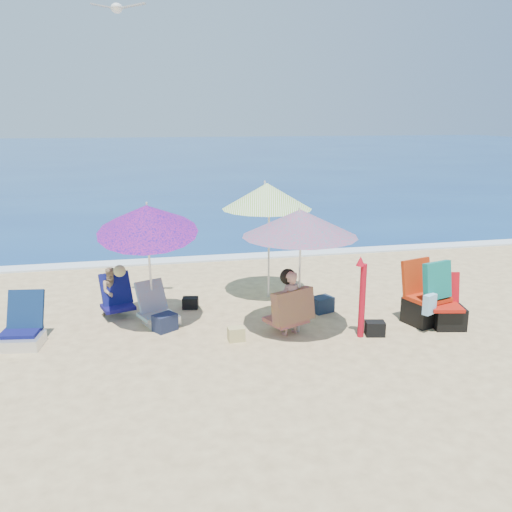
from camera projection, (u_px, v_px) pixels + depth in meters
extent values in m
plane|color=#D8BC84|center=(291.00, 346.00, 7.71)|extent=(120.00, 120.00, 0.00)
cube|color=navy|center=(158.00, 153.00, 50.29)|extent=(120.00, 80.00, 0.12)
cube|color=white|center=(231.00, 257.00, 12.53)|extent=(120.00, 0.50, 0.04)
cylinder|color=silver|center=(300.00, 276.00, 8.02)|extent=(0.03, 0.03, 1.77)
cone|color=#ED1F50|center=(300.00, 223.00, 7.77)|extent=(1.81, 1.81, 0.40)
cylinder|color=white|center=(299.00, 211.00, 7.68)|extent=(0.03, 0.03, 0.11)
cylinder|color=silver|center=(269.00, 246.00, 9.59)|extent=(0.04, 0.04, 1.93)
cone|color=#6BB91C|center=(267.00, 196.00, 9.41)|extent=(1.90, 1.90, 0.46)
cylinder|color=white|center=(265.00, 184.00, 9.38)|extent=(0.04, 0.04, 0.12)
cylinder|color=silver|center=(150.00, 269.00, 8.43)|extent=(0.08, 0.46, 1.71)
cone|color=#A91870|center=(147.00, 219.00, 8.04)|extent=(1.67, 1.73, 0.79)
cylinder|color=silver|center=(147.00, 206.00, 7.99)|extent=(0.03, 0.06, 0.12)
cylinder|color=#B10C1D|center=(362.00, 301.00, 7.92)|extent=(0.11, 0.11, 1.12)
cone|color=#B00C1E|center=(361.00, 261.00, 7.76)|extent=(0.16, 0.16, 0.14)
cube|color=#0D104A|center=(21.00, 332.00, 7.74)|extent=(0.57, 0.52, 0.06)
cube|color=#0C2245|center=(26.00, 309.00, 7.88)|extent=(0.55, 0.37, 0.54)
cube|color=silver|center=(23.00, 341.00, 7.67)|extent=(0.59, 0.54, 0.16)
cube|color=#C66F45|center=(155.00, 315.00, 8.46)|extent=(0.58, 0.55, 0.06)
cube|color=#C46845|center=(151.00, 296.00, 8.60)|extent=(0.53, 0.43, 0.49)
cube|color=silver|center=(161.00, 320.00, 8.51)|extent=(0.61, 0.58, 0.15)
cube|color=#A8170C|center=(445.00, 307.00, 8.26)|extent=(0.56, 0.52, 0.05)
cube|color=#B30C15|center=(444.00, 287.00, 8.42)|extent=(0.50, 0.23, 0.48)
cube|color=black|center=(448.00, 317.00, 8.36)|extent=(0.54, 0.50, 0.34)
cube|color=#B4280C|center=(428.00, 298.00, 8.45)|extent=(0.70, 0.66, 0.06)
cube|color=#B22E0C|center=(416.00, 277.00, 8.60)|extent=(0.59, 0.32, 0.57)
cube|color=black|center=(424.00, 311.00, 8.54)|extent=(0.67, 0.63, 0.41)
cube|color=#097B5F|center=(437.00, 280.00, 8.23)|extent=(0.54, 0.32, 0.58)
cube|color=#8DC3E2|center=(430.00, 304.00, 8.08)|extent=(0.25, 0.19, 0.31)
imported|color=#AD7568|center=(290.00, 303.00, 8.02)|extent=(0.42, 0.36, 0.99)
cube|color=#4E0F6F|center=(286.00, 320.00, 8.17)|extent=(0.69, 0.66, 0.07)
cube|color=#470D61|center=(293.00, 306.00, 8.00)|extent=(0.72, 0.49, 0.50)
sphere|color=black|center=(288.00, 277.00, 8.02)|extent=(0.24, 0.24, 0.24)
imported|color=tan|center=(112.00, 291.00, 8.88)|extent=(0.46, 0.41, 0.80)
cube|color=#110E4F|center=(118.00, 307.00, 8.80)|extent=(0.59, 0.55, 0.06)
cube|color=#0D114E|center=(116.00, 289.00, 8.89)|extent=(0.55, 0.41, 0.52)
sphere|color=tan|center=(120.00, 271.00, 8.60)|extent=(0.20, 0.20, 0.20)
cube|color=#1A2039|center=(165.00, 322.00, 8.25)|extent=(0.41, 0.38, 0.26)
cube|color=black|center=(190.00, 303.00, 9.23)|extent=(0.30, 0.24, 0.19)
cube|color=tan|center=(236.00, 334.00, 7.88)|extent=(0.25, 0.18, 0.20)
cube|color=#192539|center=(322.00, 304.00, 9.06)|extent=(0.41, 0.36, 0.26)
cube|color=black|center=(375.00, 328.00, 8.07)|extent=(0.32, 0.25, 0.22)
ellipsoid|color=white|center=(117.00, 8.00, 7.79)|extent=(0.25, 0.38, 0.14)
cube|color=gray|center=(103.00, 6.00, 7.75)|extent=(0.36, 0.17, 0.08)
cube|color=#909598|center=(134.00, 6.00, 7.70)|extent=(0.36, 0.17, 0.08)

